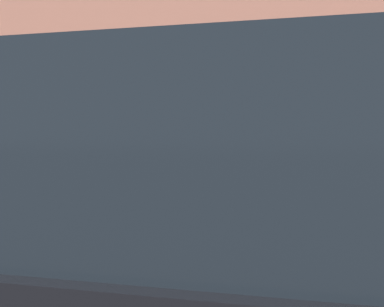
{
  "coord_description": "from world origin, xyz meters",
  "views": [
    {
      "loc": [
        1.66,
        -3.75,
        1.49
      ],
      "look_at": [
        0.07,
        0.33,
        1.39
      ],
      "focal_mm": 70.95,
      "sensor_mm": 36.0,
      "label": 1
    }
  ],
  "objects": [
    {
      "name": "parking_meter",
      "position": [
        -0.23,
        0.31,
        1.18
      ],
      "size": [
        0.18,
        0.19,
        1.41
      ],
      "rotation": [
        0.0,
        0.0,
        3.07
      ],
      "color": "slate",
      "rests_on": "sidewalk_curb"
    },
    {
      "name": "pedestrian_at_meter",
      "position": [
        0.31,
        0.31,
        1.17
      ],
      "size": [
        0.63,
        0.49,
        1.75
      ],
      "rotation": [
        0.0,
        0.0,
        -3.09
      ],
      "color": "#1E233F",
      "rests_on": "sidewalk_curb"
    },
    {
      "name": "background_railing",
      "position": [
        -0.0,
        2.15,
        0.87
      ],
      "size": [
        24.06,
        0.06,
        0.99
      ],
      "color": "gray",
      "rests_on": "sidewalk_curb"
    },
    {
      "name": "backdrop_wall",
      "position": [
        0.0,
        4.54,
        1.91
      ],
      "size": [
        32.0,
        0.5,
        3.82
      ],
      "primitive_type": "cube",
      "color": "brown",
      "rests_on": "ground"
    }
  ]
}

